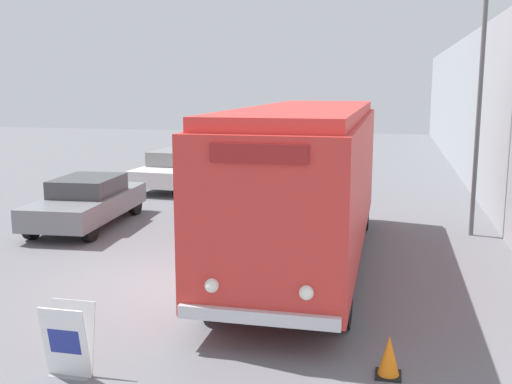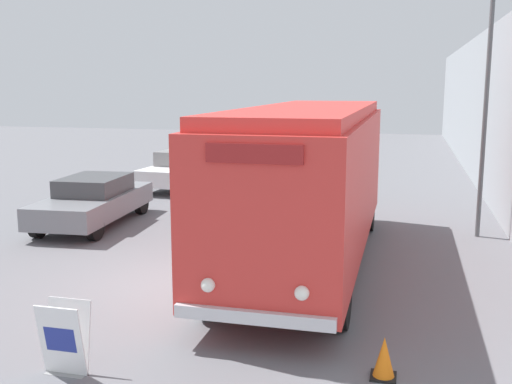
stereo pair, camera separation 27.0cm
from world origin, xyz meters
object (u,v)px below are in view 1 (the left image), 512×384
vintage_bus (306,177)px  sign_board (69,341)px  parked_car_near (87,201)px  traffic_cone (389,356)px  parked_car_mid (175,169)px  streetlamp (482,60)px

vintage_bus → sign_board: (-2.45, -6.10, -1.49)m
parked_car_near → traffic_cone: size_ratio=8.13×
parked_car_near → traffic_cone: bearing=-44.7°
sign_board → parked_car_near: bearing=116.7°
vintage_bus → sign_board: 6.73m
parked_car_mid → traffic_cone: parked_car_mid is taller
parked_car_mid → traffic_cone: 16.23m
sign_board → traffic_cone: (4.36, 0.98, -0.22)m
vintage_bus → traffic_cone: 5.72m
streetlamp → parked_car_near: size_ratio=1.51×
parked_car_near → parked_car_mid: 6.53m
vintage_bus → sign_board: bearing=-111.9°
sign_board → parked_car_near: (-4.21, 8.37, 0.22)m
vintage_bus → traffic_cone: size_ratio=16.71×
sign_board → parked_car_near: size_ratio=0.22×
vintage_bus → parked_car_near: bearing=161.2°
vintage_bus → traffic_cone: vintage_bus is taller
parked_car_mid → sign_board: bearing=-70.8°
parked_car_near → parked_car_mid: (0.24, 6.53, 0.04)m
sign_board → traffic_cone: bearing=12.6°
sign_board → streetlamp: (6.47, 9.64, 4.15)m
sign_board → streetlamp: size_ratio=0.14×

